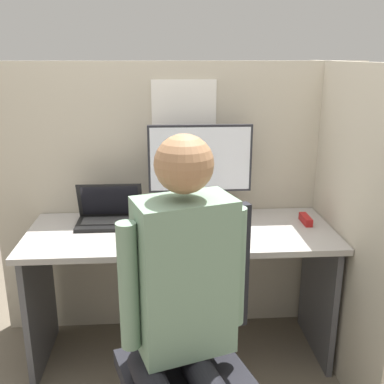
{
  "coord_description": "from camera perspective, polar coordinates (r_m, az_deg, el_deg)",
  "views": [
    {
      "loc": [
        -0.09,
        -1.85,
        1.6
      ],
      "look_at": [
        0.05,
        0.15,
        0.99
      ],
      "focal_mm": 42.0,
      "sensor_mm": 36.0,
      "label": 1
    }
  ],
  "objects": [
    {
      "name": "office_chair",
      "position": [
        1.9,
        -0.03,
        -18.32
      ],
      "size": [
        0.58,
        0.63,
        1.01
      ],
      "color": "black",
      "rests_on": "ground"
    },
    {
      "name": "laptop",
      "position": [
        2.43,
        -10.39,
        -3.02
      ],
      "size": [
        0.34,
        0.21,
        0.21
      ],
      "color": "black",
      "rests_on": "desk"
    },
    {
      "name": "stapler",
      "position": [
        2.48,
        14.24,
        -3.4
      ],
      "size": [
        0.04,
        0.13,
        0.04
      ],
      "color": "#A31919",
      "rests_on": "desk"
    },
    {
      "name": "mouse",
      "position": [
        2.23,
        -3.91,
        -5.36
      ],
      "size": [
        0.06,
        0.05,
        0.03
      ],
      "color": "silver",
      "rests_on": "desk"
    },
    {
      "name": "desk",
      "position": [
        2.39,
        -1.36,
        -8.75
      ],
      "size": [
        1.58,
        0.6,
        0.74
      ],
      "color": "#9E9993",
      "rests_on": "ground"
    },
    {
      "name": "carrot_toy",
      "position": [
        2.17,
        -3.68,
        -5.76
      ],
      "size": [
        0.05,
        0.15,
        0.05
      ],
      "color": "orange",
      "rests_on": "desk"
    },
    {
      "name": "cubicle_panel_back",
      "position": [
        2.61,
        -1.7,
        -1.13
      ],
      "size": [
        2.08,
        0.05,
        1.57
      ],
      "color": "#B7AD99",
      "rests_on": "ground"
    },
    {
      "name": "monitor",
      "position": [
        2.38,
        1.04,
        3.82
      ],
      "size": [
        0.55,
        0.18,
        0.43
      ],
      "color": "#232328",
      "rests_on": "paper_box"
    },
    {
      "name": "cubicle_panel_right",
      "position": [
        2.42,
        18.33,
        -3.62
      ],
      "size": [
        0.04,
        1.22,
        1.57
      ],
      "color": "#B7AD99",
      "rests_on": "ground"
    },
    {
      "name": "person",
      "position": [
        1.63,
        -1.36,
        -13.39
      ],
      "size": [
        0.46,
        0.48,
        1.36
      ],
      "color": "black",
      "rests_on": "ground"
    },
    {
      "name": "paper_box",
      "position": [
        2.45,
        1.01,
        -2.47
      ],
      "size": [
        0.35,
        0.22,
        0.09
      ],
      "color": "white",
      "rests_on": "desk"
    }
  ]
}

